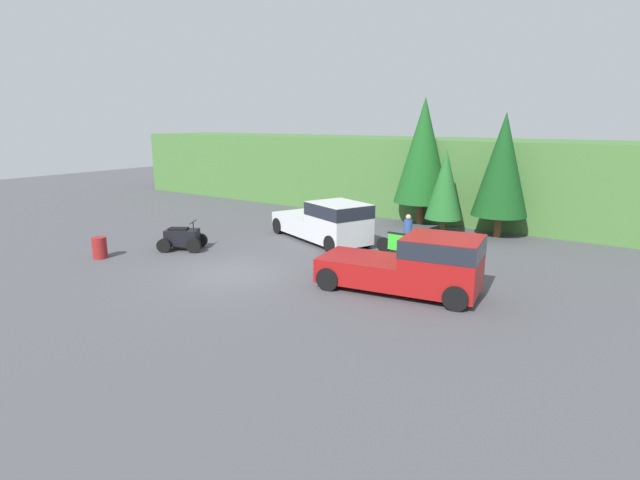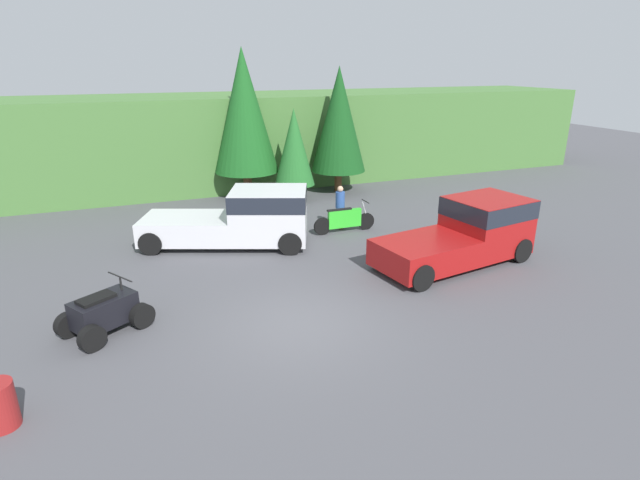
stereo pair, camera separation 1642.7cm
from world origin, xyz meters
The scene contains 10 objects.
ground_plane centered at (0.00, 0.00, 0.00)m, with size 80.00×80.00×0.00m, color #4C4C51.
hillside_backdrop centered at (0.00, 16.00, 2.25)m, with size 44.00×6.00×4.50m.
tree_left centered at (1.78, 12.56, 3.97)m, with size 2.97×2.97×6.75m.
tree_mid_left centered at (3.65, 11.11, 2.45)m, with size 1.84×1.84×4.17m.
tree_mid_right centered at (6.14, 11.83, 3.49)m, with size 2.61×2.61×5.94m.
pickup_truck_red centered at (6.42, 1.96, 1.03)m, with size 5.50×2.92×1.99m.
pickup_truck_second centered at (0.11, 6.03, 1.04)m, with size 6.04×3.97×1.99m.
dirt_bike centered at (3.93, 6.04, 0.48)m, with size 2.45×0.60×1.15m.
quad_atv centered at (-4.39, 1.32, 0.50)m, with size 2.27×2.07×1.27m.
rider_person centered at (3.93, 6.49, 0.92)m, with size 0.37×0.38×1.69m.
Camera 2 is at (-3.43, -10.34, 6.13)m, focal length 28.00 mm.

